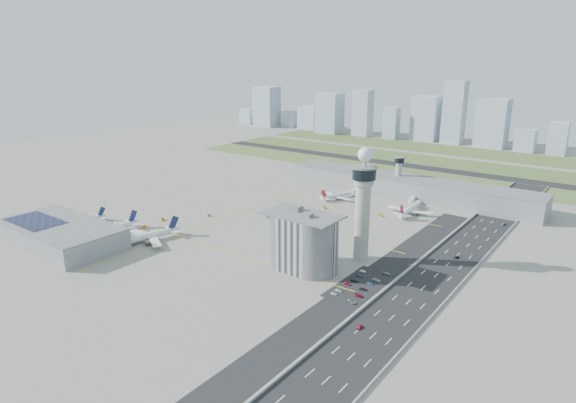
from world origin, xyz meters
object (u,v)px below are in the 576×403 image
Objects in this scene: jet_bridge_near_1 at (96,231)px; tug_1 at (144,227)px; airplane_near_c at (145,233)px; car_lot_1 at (338,291)px; airplane_near_b at (108,226)px; jet_bridge_far_1 at (414,200)px; admin_building at (302,241)px; tug_5 at (380,215)px; airplane_far_a at (338,193)px; car_lot_9 at (370,284)px; car_lot_7 at (359,295)px; car_lot_10 at (376,280)px; car_hw_1 at (456,257)px; jet_bridge_near_2 at (125,242)px; car_lot_3 at (355,281)px; control_tower at (363,200)px; car_lot_5 at (363,271)px; secondary_tower at (399,172)px; jet_bridge_near_0 at (71,222)px; tug_2 at (162,219)px; car_lot_0 at (334,294)px; car_lot_11 at (387,274)px; car_hw_0 at (359,327)px; car_lot_2 at (347,284)px; jet_bridge_far_0 at (358,190)px; airplane_near_a at (80,219)px; car_lot_8 at (363,289)px; tug_4 at (324,208)px; car_hw_2 at (504,224)px; tug_0 at (92,221)px; car_hw_4 at (504,201)px; airplane_far_b at (410,206)px.

jet_bridge_near_1 is 30.40m from tug_1.
car_lot_1 is at bearing 109.10° from airplane_near_c.
airplane_near_b is 228.08m from jet_bridge_far_1.
admin_building reaches higher than tug_5.
car_lot_9 is at bearing -124.89° from airplane_far_a.
car_lot_1 is at bearing 0.60° from jet_bridge_far_1.
car_lot_10 reaches higher than car_lot_7.
jet_bridge_near_2 is at bearing -140.09° from car_hw_1.
car_hw_1 is (22.12, 74.90, 0.00)m from car_lot_7.
tug_1 is at bearing -14.22° from jet_bridge_near_1.
car_lot_3 is (131.92, 29.54, -5.79)m from airplane_near_c.
airplane_far_a is at bearing 34.86° from car_lot_7.
jet_bridge_near_2 is (-125.00, -69.00, -32.19)m from control_tower.
tug_5 is (94.03, 134.70, -5.48)m from airplane_near_c.
car_lot_5 is at bearing -5.43° from car_lot_1.
jet_bridge_near_0 is (-143.00, -211.00, -15.95)m from secondary_tower.
control_tower reaches higher than tug_2.
tug_5 is 0.88× the size of car_lot_9.
car_lot_0 is at bearing 118.58° from car_lot_7.
car_lot_10 is (-1.03, 20.22, 0.00)m from car_lot_7.
car_lot_11 reaches higher than car_hw_0.
car_lot_2 is at bearing 1.19° from car_lot_0.
jet_bridge_far_0 is at bearing 24.64° from car_lot_11.
airplane_near_a reaches higher than jet_bridge_near_0.
airplane_near_b is at bearing 93.57° from tug_2.
jet_bridge_near_0 is 3.67× the size of car_lot_8.
car_lot_7 is (166.68, -17.23, -0.35)m from tug_2.
car_lot_11 is at bearing -14.57° from car_lot_9.
tug_4 is (1.28, -55.29, -1.97)m from jet_bridge_far_0.
tug_2 is 237.92m from car_hw_2.
car_lot_8 is (20.07, -34.12, -34.39)m from control_tower.
jet_bridge_near_1 is 3.29× the size of car_lot_7.
jet_bridge_near_2 is 219.71m from jet_bridge_far_1.
jet_bridge_near_2 is 32.83m from tug_1.
secondary_tower is at bearing 11.34° from car_lot_9.
secondary_tower reaches higher than tug_2.
admin_building is 10.58× the size of car_lot_3.
tug_0 is 314.67m from car_hw_4.
car_lot_8 is at bearing -173.25° from tug_2.
tug_0 is at bearing 96.88° from car_lot_2.
car_lot_10 reaches higher than car_lot_1.
car_lot_3 is (12.03, -28.12, -34.47)m from control_tower.
car_lot_11 is at bearing 25.03° from admin_building.
admin_building is at bearing -10.00° from jet_bridge_far_1.
car_lot_5 is (191.81, 48.63, -4.32)m from airplane_near_a.
car_lot_2 is (36.57, -110.46, -0.33)m from tug_5.
airplane_far_b is 9.19× the size of car_lot_10.
airplane_near_c is at bearing -25.36° from jet_bridge_far_0.
airplane_near_a reaches higher than car_hw_0.
car_hw_4 reaches higher than car_lot_7.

